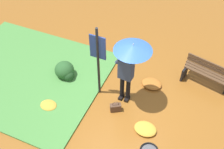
# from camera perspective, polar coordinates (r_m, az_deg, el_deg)

# --- Properties ---
(ground_plane) EXTENTS (18.00, 18.00, 0.00)m
(ground_plane) POSITION_cam_1_polar(r_m,az_deg,el_deg) (7.72, 2.90, -6.72)
(ground_plane) COLOR brown
(grass_verge) EXTENTS (4.80, 4.00, 0.05)m
(grass_verge) POSITION_cam_1_polar(r_m,az_deg,el_deg) (8.93, -17.57, 0.09)
(grass_verge) COLOR #47843D
(grass_verge) RESTS_ON ground_plane
(person_with_umbrella) EXTENTS (0.96, 0.96, 2.04)m
(person_with_umbrella) POSITION_cam_1_polar(r_m,az_deg,el_deg) (6.78, 3.74, 3.33)
(person_with_umbrella) COLOR black
(person_with_umbrella) RESTS_ON ground_plane
(info_sign_post) EXTENTS (0.44, 0.07, 2.30)m
(info_sign_post) POSITION_cam_1_polar(r_m,az_deg,el_deg) (7.04, -2.94, 4.08)
(info_sign_post) COLOR black
(info_sign_post) RESTS_ON ground_plane
(handbag) EXTENTS (0.33, 0.28, 0.37)m
(handbag) POSITION_cam_1_polar(r_m,az_deg,el_deg) (7.54, 0.76, -6.88)
(handbag) COLOR #4C3323
(handbag) RESTS_ON ground_plane
(park_bench) EXTENTS (1.42, 0.69, 0.75)m
(park_bench) POSITION_cam_1_polar(r_m,az_deg,el_deg) (8.47, 19.30, 0.13)
(park_bench) COLOR black
(park_bench) RESTS_ON ground_plane
(shrub_cluster) EXTENTS (0.64, 0.59, 0.53)m
(shrub_cluster) POSITION_cam_1_polar(r_m,az_deg,el_deg) (8.42, -9.76, 0.73)
(shrub_cluster) COLOR #285628
(shrub_cluster) RESTS_ON ground_plane
(leaf_pile_near_person) EXTENTS (0.48, 0.38, 0.11)m
(leaf_pile_near_person) POSITION_cam_1_polar(r_m,az_deg,el_deg) (7.88, -13.11, -6.26)
(leaf_pile_near_person) COLOR gold
(leaf_pile_near_person) RESTS_ON ground_plane
(leaf_pile_by_bench) EXTENTS (0.59, 0.47, 0.13)m
(leaf_pile_by_bench) POSITION_cam_1_polar(r_m,az_deg,el_deg) (7.27, 6.98, -11.20)
(leaf_pile_by_bench) COLOR gold
(leaf_pile_by_bench) RESTS_ON ground_plane
(leaf_pile_far_path) EXTENTS (0.60, 0.48, 0.13)m
(leaf_pile_far_path) POSITION_cam_1_polar(r_m,az_deg,el_deg) (8.27, 8.29, -1.92)
(leaf_pile_far_path) COLOR #A86023
(leaf_pile_far_path) RESTS_ON ground_plane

